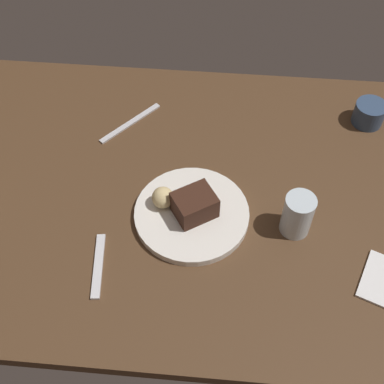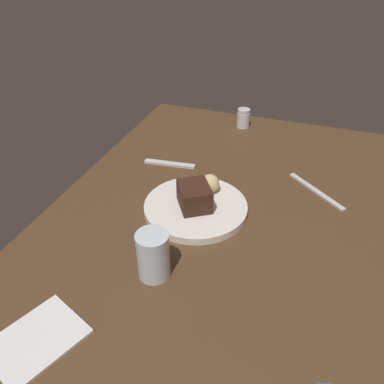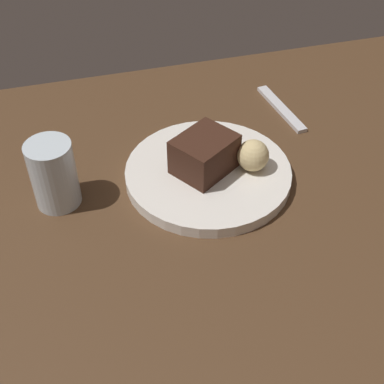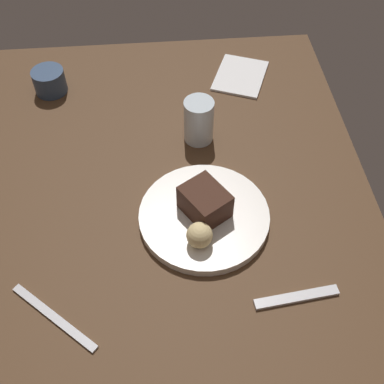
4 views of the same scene
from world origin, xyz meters
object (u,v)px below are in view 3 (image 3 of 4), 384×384
dessert_plate (206,174)px  bread_roll (253,155)px  dessert_spoon (281,108)px  water_glass (54,174)px  chocolate_cake_slice (204,154)px

dessert_plate → bread_roll: size_ratio=5.25×
bread_roll → dessert_spoon: size_ratio=0.32×
dessert_plate → water_glass: (-22.11, 1.07, 4.18)cm
dessert_plate → bread_roll: bread_roll is taller
dessert_plate → dessert_spoon: (18.38, 14.19, -0.57)cm
dessert_plate → bread_roll: 7.68cm
dessert_plate → chocolate_cake_slice: size_ratio=2.94×
bread_roll → dessert_spoon: 19.96cm
dessert_plate → chocolate_cake_slice: bearing=155.0°
chocolate_cake_slice → dessert_spoon: (18.68, 14.05, -4.34)cm
bread_roll → water_glass: 28.99cm
chocolate_cake_slice → bread_roll: (7.05, -1.70, -0.46)cm
bread_roll → water_glass: (-28.86, 2.63, 0.85)cm
chocolate_cake_slice → water_glass: water_glass is taller
water_glass → dessert_plate: bearing=-2.8°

